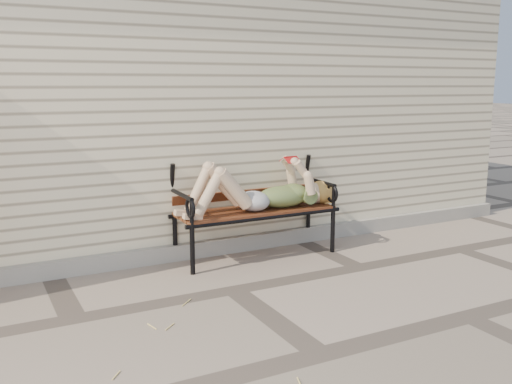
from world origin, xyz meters
TOP-DOWN VIEW (x-y plane):
  - ground at (0.00, 0.00)m, footprint 80.00×80.00m
  - house_wall at (0.00, 3.00)m, footprint 8.00×4.00m
  - foundation_strip at (0.00, 0.97)m, footprint 8.00×0.10m
  - garden_bench at (0.58, 0.85)m, footprint 1.67×0.66m
  - reading_woman at (0.60, 0.71)m, footprint 1.57×0.36m
  - straw_scatter at (-1.30, -0.71)m, footprint 2.95×1.41m

SIDE VIEW (x-z plane):
  - ground at x=0.00m, z-range 0.00..0.00m
  - straw_scatter at x=-1.30m, z-range 0.00..0.01m
  - foundation_strip at x=0.00m, z-range 0.00..0.15m
  - garden_bench at x=0.58m, z-range 0.07..1.14m
  - reading_woman at x=0.60m, z-range 0.39..0.89m
  - house_wall at x=0.00m, z-range 0.00..3.00m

